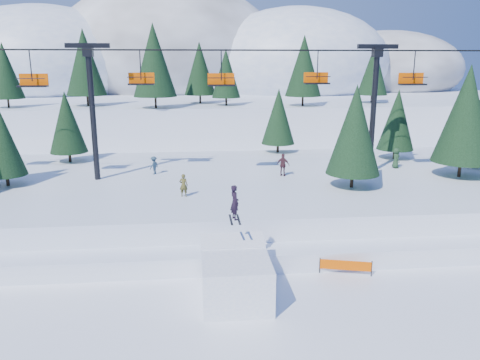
{
  "coord_description": "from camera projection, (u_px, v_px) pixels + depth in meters",
  "views": [
    {
      "loc": [
        -1.35,
        -18.5,
        11.42
      ],
      "look_at": [
        1.05,
        6.0,
        5.2
      ],
      "focal_mm": 35.0,
      "sensor_mm": 36.0,
      "label": 1
    }
  ],
  "objects": [
    {
      "name": "ground",
      "position": [
        230.0,
        327.0,
        20.78
      ],
      "size": [
        160.0,
        160.0,
        0.0
      ],
      "primitive_type": "plane",
      "color": "white",
      "rests_on": "ground"
    },
    {
      "name": "mid_shelf",
      "position": [
        213.0,
        191.0,
        37.84
      ],
      "size": [
        70.0,
        22.0,
        2.5
      ],
      "primitive_type": "cube",
      "color": "white",
      "rests_on": "ground"
    },
    {
      "name": "berm",
      "position": [
        220.0,
        247.0,
        28.36
      ],
      "size": [
        70.0,
        6.0,
        1.1
      ],
      "primitive_type": "cube",
      "color": "white",
      "rests_on": "ground"
    },
    {
      "name": "mountain_ridge",
      "position": [
        173.0,
        72.0,
        88.72
      ],
      "size": [
        119.0,
        61.19,
        26.46
      ],
      "color": "white",
      "rests_on": "ground"
    },
    {
      "name": "jump_kicker",
      "position": [
        235.0,
        275.0,
        23.02
      ],
      "size": [
        3.28,
        4.48,
        5.43
      ],
      "color": "white",
      "rests_on": "ground"
    },
    {
      "name": "chairlift",
      "position": [
        222.0,
        90.0,
        35.99
      ],
      "size": [
        46.0,
        3.21,
        10.28
      ],
      "color": "black",
      "rests_on": "mid_shelf"
    },
    {
      "name": "conifer_stand",
      "position": [
        223.0,
        118.0,
        36.48
      ],
      "size": [
        65.08,
        17.72,
        10.21
      ],
      "color": "black",
      "rests_on": "mid_shelf"
    },
    {
      "name": "distant_skiers",
      "position": [
        205.0,
        167.0,
        36.92
      ],
      "size": [
        34.15,
        7.83,
        1.82
      ],
      "color": "#2B253D",
      "rests_on": "mid_shelf"
    },
    {
      "name": "banner_near",
      "position": [
        346.0,
        266.0,
        25.75
      ],
      "size": [
        2.77,
        0.75,
        0.9
      ],
      "color": "black",
      "rests_on": "ground"
    },
    {
      "name": "banner_far",
      "position": [
        393.0,
        253.0,
        27.37
      ],
      "size": [
        2.86,
        0.21,
        0.9
      ],
      "color": "black",
      "rests_on": "ground"
    }
  ]
}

